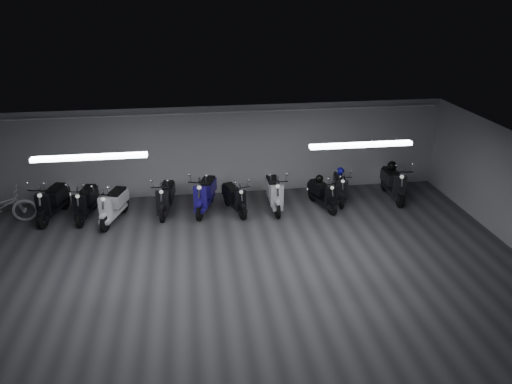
{
  "coord_description": "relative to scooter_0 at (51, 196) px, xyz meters",
  "views": [
    {
      "loc": [
        -0.86,
        -9.05,
        6.14
      ],
      "look_at": [
        0.78,
        2.5,
        1.05
      ],
      "focal_mm": 33.74,
      "sensor_mm": 36.0,
      "label": 1
    }
  ],
  "objects": [
    {
      "name": "scooter_6",
      "position": [
        6.27,
        -0.24,
        -0.01
      ],
      "size": [
        0.62,
        1.83,
        1.36
      ],
      "primitive_type": null,
      "rotation": [
        0.0,
        0.0,
        -0.01
      ],
      "color": "silver",
      "rests_on": "floor"
    },
    {
      "name": "floor",
      "position": [
        4.79,
        -3.84,
        -0.69
      ],
      "size": [
        14.0,
        10.0,
        0.01
      ],
      "primitive_type": "cube",
      "color": "#373739",
      "rests_on": "ground"
    },
    {
      "name": "scooter_0",
      "position": [
        0.0,
        0.0,
        0.0
      ],
      "size": [
        1.06,
        1.94,
        1.37
      ],
      "primitive_type": null,
      "rotation": [
        0.0,
        0.0,
        -0.25
      ],
      "color": "black",
      "rests_on": "floor"
    },
    {
      "name": "scooter_3",
      "position": [
        3.14,
        -0.1,
        -0.04
      ],
      "size": [
        0.85,
        1.81,
        1.29
      ],
      "primitive_type": null,
      "rotation": [
        0.0,
        0.0,
        -0.16
      ],
      "color": "black",
      "rests_on": "floor"
    },
    {
      "name": "back_wall",
      "position": [
        4.79,
        1.16,
        0.71
      ],
      "size": [
        14.0,
        0.01,
        2.8
      ],
      "primitive_type": "cube",
      "color": "#9D9DA0",
      "rests_on": "ground"
    },
    {
      "name": "helmet_0",
      "position": [
        10.01,
        0.19,
        0.31
      ],
      "size": [
        0.29,
        0.29,
        0.29
      ],
      "primitive_type": "sphere",
      "color": "black",
      "rests_on": "scooter_9"
    },
    {
      "name": "helmet_1",
      "position": [
        8.4,
        0.25,
        0.19
      ],
      "size": [
        0.25,
        0.25,
        0.25
      ],
      "primitive_type": "sphere",
      "color": "#120D97",
      "rests_on": "scooter_8"
    },
    {
      "name": "fluor_strip_right",
      "position": [
        7.79,
        -2.84,
        2.05
      ],
      "size": [
        2.4,
        0.18,
        0.08
      ],
      "primitive_type": "cube",
      "color": "white",
      "rests_on": "ceiling"
    },
    {
      "name": "fluor_strip_left",
      "position": [
        1.79,
        -2.84,
        2.05
      ],
      "size": [
        2.4,
        0.18,
        0.08
      ],
      "primitive_type": "cube",
      "color": "white",
      "rests_on": "ceiling"
    },
    {
      "name": "scooter_2",
      "position": [
        1.72,
        -0.44,
        -0.02
      ],
      "size": [
        1.12,
        1.89,
        1.33
      ],
      "primitive_type": null,
      "rotation": [
        0.0,
        0.0,
        -0.31
      ],
      "color": "white",
      "rests_on": "floor"
    },
    {
      "name": "scooter_9",
      "position": [
        10.0,
        -0.07,
        0.0
      ],
      "size": [
        0.67,
        1.87,
        1.38
      ],
      "primitive_type": null,
      "rotation": [
        0.0,
        0.0,
        -0.03
      ],
      "color": "black",
      "rests_on": "floor"
    },
    {
      "name": "helmet_2",
      "position": [
        7.63,
        -0.16,
        0.16
      ],
      "size": [
        0.23,
        0.23,
        0.23
      ],
      "primitive_type": "sphere",
      "color": "black",
      "rests_on": "scooter_7"
    },
    {
      "name": "scooter_8",
      "position": [
        8.35,
        0.03,
        -0.08
      ],
      "size": [
        0.85,
        1.71,
        1.22
      ],
      "primitive_type": null,
      "rotation": [
        0.0,
        0.0,
        -0.19
      ],
      "color": "black",
      "rests_on": "floor"
    },
    {
      "name": "scooter_5",
      "position": [
        5.1,
        -0.32,
        -0.09
      ],
      "size": [
        1.01,
        1.7,
        1.2
      ],
      "primitive_type": null,
      "rotation": [
        0.0,
        0.0,
        0.32
      ],
      "color": "black",
      "rests_on": "floor"
    },
    {
      "name": "ceiling",
      "position": [
        4.79,
        -3.84,
        2.12
      ],
      "size": [
        14.0,
        10.0,
        0.01
      ],
      "primitive_type": "cube",
      "color": "gray",
      "rests_on": "ground"
    },
    {
      "name": "scooter_4",
      "position": [
        4.26,
        -0.11,
        0.02
      ],
      "size": [
        1.17,
        1.99,
        1.41
      ],
      "primitive_type": null,
      "rotation": [
        0.0,
        0.0,
        -0.3
      ],
      "color": "navy",
      "rests_on": "floor"
    },
    {
      "name": "conduit",
      "position": [
        4.79,
        1.08,
        1.93
      ],
      "size": [
        13.6,
        0.05,
        0.05
      ],
      "primitive_type": "cylinder",
      "rotation": [
        0.0,
        1.57,
        0.0
      ],
      "color": "white",
      "rests_on": "back_wall"
    },
    {
      "name": "scooter_7",
      "position": [
        7.7,
        -0.38,
        -0.09
      ],
      "size": [
        0.97,
        1.68,
        1.19
      ],
      "primitive_type": null,
      "rotation": [
        0.0,
        0.0,
        0.3
      ],
      "color": "black",
      "rests_on": "floor"
    },
    {
      "name": "scooter_1",
      "position": [
        0.92,
        -0.09,
        -0.04
      ],
      "size": [
        0.84,
        1.81,
        1.29
      ],
      "primitive_type": null,
      "rotation": [
        0.0,
        0.0,
        -0.15
      ],
      "color": "black",
      "rests_on": "floor"
    }
  ]
}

